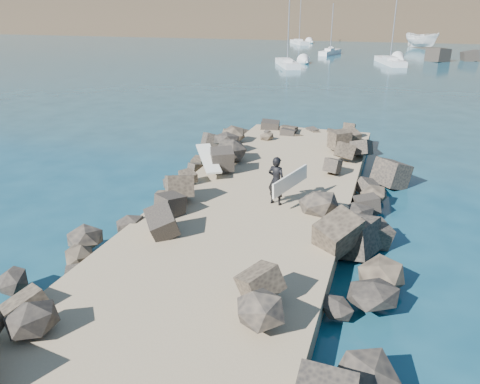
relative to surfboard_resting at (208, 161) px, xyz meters
The scene contains 11 objects.
ground 3.89m from the surfboard_resting, 47.80° to the right, with size 800.00×800.00×0.00m, color #0F384C.
jetty 5.45m from the surfboard_resting, 62.20° to the right, with size 6.00×26.00×0.60m, color #8C7759.
riprap_left 4.33m from the surfboard_resting, 95.06° to the right, with size 2.60×22.00×1.00m, color black.
riprap_right 6.93m from the surfboard_resting, 38.30° to the right, with size 2.60×22.00×1.00m, color black.
surfboard_resting is the anchor object (origin of this frame).
boat_imported 74.64m from the surfboard_resting, 82.49° to the left, with size 2.59×6.87×2.65m, color white.
surfer_with_board 3.99m from the surfboard_resting, 34.16° to the right, with size 1.13×1.87×1.59m.
sailboat_c 47.02m from the surfboard_resting, 83.41° to the left, with size 4.18×8.29×9.69m.
sailboat_a 40.81m from the surfboard_resting, 98.66° to the left, with size 4.58×7.65×9.13m.
sailboat_e 77.59m from the surfboard_resting, 99.01° to the left, with size 4.86×7.38×8.95m.
sailboat_b 56.97m from the surfboard_resting, 93.44° to the left, with size 2.63×6.06×7.26m.
Camera 1 is at (3.98, -13.04, 6.51)m, focal length 35.00 mm.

